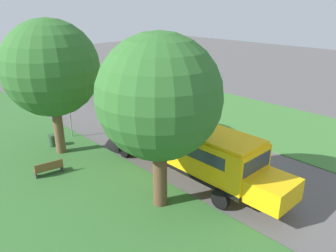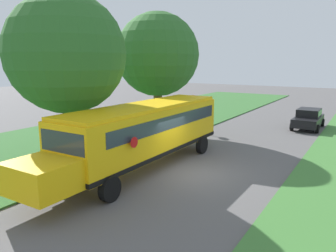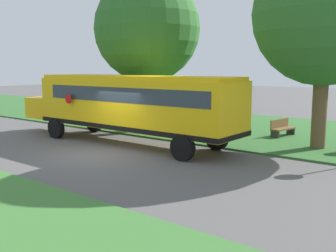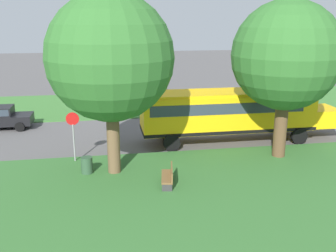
# 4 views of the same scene
# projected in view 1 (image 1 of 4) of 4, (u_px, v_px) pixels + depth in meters

# --- Properties ---
(ground_plane) EXTENTS (120.00, 120.00, 0.00)m
(ground_plane) POSITION_uv_depth(u_px,v_px,m) (201.00, 156.00, 21.58)
(ground_plane) COLOR #565454
(grass_verge) EXTENTS (12.00, 80.00, 0.08)m
(grass_verge) POSITION_uv_depth(u_px,v_px,m) (58.00, 220.00, 15.15)
(grass_verge) COLOR #33662D
(grass_verge) RESTS_ON ground
(grass_far_side) EXTENTS (10.00, 80.00, 0.07)m
(grass_far_side) POSITION_uv_depth(u_px,v_px,m) (272.00, 123.00, 27.34)
(grass_far_side) COLOR #3D7533
(grass_far_side) RESTS_ON ground
(school_bus) EXTENTS (2.84, 12.42, 3.16)m
(school_bus) POSITION_uv_depth(u_px,v_px,m) (182.00, 142.00, 18.94)
(school_bus) COLOR yellow
(school_bus) RESTS_ON ground
(car_black_nearest) EXTENTS (2.02, 4.40, 1.56)m
(car_black_nearest) POSITION_uv_depth(u_px,v_px,m) (112.00, 94.00, 32.84)
(car_black_nearest) COLOR black
(car_black_nearest) RESTS_ON ground
(oak_tree_beside_bus) EXTENTS (5.69, 5.69, 8.43)m
(oak_tree_beside_bus) POSITION_uv_depth(u_px,v_px,m) (155.00, 98.00, 14.38)
(oak_tree_beside_bus) COLOR brown
(oak_tree_beside_bus) RESTS_ON ground
(oak_tree_roadside_mid) EXTENTS (5.96, 5.96, 8.70)m
(oak_tree_roadside_mid) POSITION_uv_depth(u_px,v_px,m) (50.00, 69.00, 20.16)
(oak_tree_roadside_mid) COLOR brown
(oak_tree_roadside_mid) RESTS_ON ground
(stop_sign) EXTENTS (0.08, 0.68, 2.74)m
(stop_sign) POSITION_uv_depth(u_px,v_px,m) (70.00, 115.00, 24.00)
(stop_sign) COLOR gray
(stop_sign) RESTS_ON ground
(park_bench) EXTENTS (1.66, 0.75, 0.92)m
(park_bench) POSITION_uv_depth(u_px,v_px,m) (49.00, 168.00, 19.00)
(park_bench) COLOR brown
(park_bench) RESTS_ON ground
(trash_bin) EXTENTS (0.56, 0.56, 0.90)m
(trash_bin) POSITION_uv_depth(u_px,v_px,m) (53.00, 141.00, 22.82)
(trash_bin) COLOR #2D4C33
(trash_bin) RESTS_ON ground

